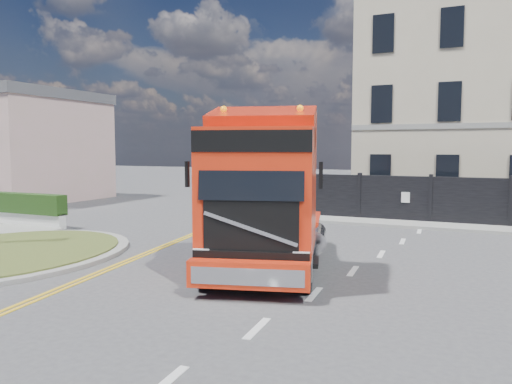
% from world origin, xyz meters
% --- Properties ---
extents(ground, '(120.00, 120.00, 0.00)m').
position_xyz_m(ground, '(0.00, 0.00, 0.00)').
color(ground, '#424244').
rests_on(ground, ground).
extents(seaside_bldg_pink, '(8.00, 8.00, 6.00)m').
position_xyz_m(seaside_bldg_pink, '(-20.00, 9.00, 3.00)').
color(seaside_bldg_pink, '#CEA2A1').
rests_on(seaside_bldg_pink, ground).
extents(hoarding_fence, '(18.80, 0.25, 2.00)m').
position_xyz_m(hoarding_fence, '(6.55, 9.00, 1.00)').
color(hoarding_fence, black).
rests_on(hoarding_fence, ground).
extents(georgian_building, '(12.30, 10.30, 12.80)m').
position_xyz_m(georgian_building, '(6.00, 16.50, 5.77)').
color(georgian_building, beige).
rests_on(georgian_building, ground).
extents(pavement_far, '(20.00, 1.60, 0.12)m').
position_xyz_m(pavement_far, '(6.00, 8.10, 0.06)').
color(pavement_far, gray).
rests_on(pavement_far, ground).
extents(truck, '(4.30, 7.28, 4.11)m').
position_xyz_m(truck, '(0.95, -1.63, 1.84)').
color(truck, black).
rests_on(truck, ground).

